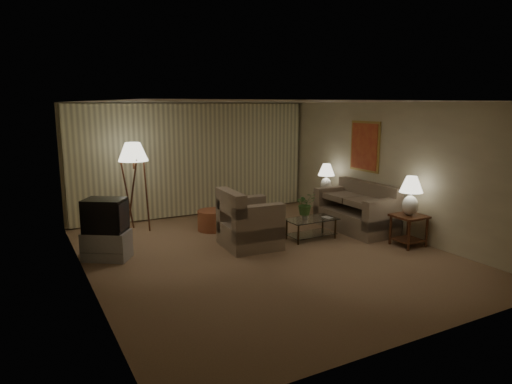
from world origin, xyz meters
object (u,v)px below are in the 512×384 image
Objects in this scene: vase at (305,216)px; coffee_table at (311,226)px; table_lamp_far at (326,176)px; side_table_far at (326,201)px; crt_tv at (105,215)px; tv_cabinet at (107,245)px; floor_lamp at (135,185)px; armchair at (250,224)px; sofa at (355,212)px; side_table_near at (409,225)px; ottoman at (213,220)px; table_lamp_near at (411,192)px.

coffee_table is at bearing 0.00° from vase.
table_lamp_far is 2.05m from coffee_table.
side_table_far is 0.73× the size of crt_tv.
tv_cabinet is at bearing -172.73° from side_table_far.
armchair is at bearing -52.10° from floor_lamp.
sofa is 3.02× the size of side_table_far.
coffee_table is 3.89m from tv_cabinet.
sofa is 0.96× the size of floor_lamp.
tv_cabinet reaches higher than coffee_table.
tv_cabinet is (-3.83, 0.69, -0.03)m from coffee_table.
armchair reaches higher than tv_cabinet.
armchair is 0.62× the size of floor_lamp.
sofa is at bearing -96.84° from side_table_far.
side_table_near is (0.15, -1.35, 0.01)m from sofa.
armchair is 1.33m from coffee_table.
crt_tv is at bearing -120.07° from floor_lamp.
armchair is 1.71× the size of table_lamp_far.
tv_cabinet is 3.75m from vase.
sofa is 5.09m from tv_cabinet.
vase is (-1.37, -0.10, 0.08)m from sofa.
sofa is 1.39m from table_lamp_far.
side_table_near is 0.58× the size of coffee_table.
side_table_near is 1.97m from vase.
ottoman is (-2.84, 0.20, -0.18)m from side_table_far.
floor_lamp reaches higher than coffee_table.
crt_tv reaches higher than ottoman.
ottoman is at bearing 130.57° from vase.
sofa is 3.06m from ottoman.
table_lamp_near is at bearing -39.03° from floor_lamp.
coffee_table is 7.46× the size of vase.
floor_lamp reaches higher than sofa.
armchair is 1.17m from vase.
side_table_far is 0.81× the size of table_lamp_near.
ottoman is (-2.84, 2.80, -0.20)m from side_table_near.
side_table_far is at bearing -62.03° from armchair.
side_table_near is at bearing -90.00° from side_table_far.
side_table_far is 4.36× the size of vase.
crt_tv is (-5.20, 1.94, 0.37)m from side_table_near.
side_table_far is 0.58× the size of coffee_table.
armchair is at bearing -155.82° from table_lamp_far.
side_table_far reaches higher than ottoman.
side_table_near is at bearing -44.54° from ottoman.
floor_lamp is at bearing 141.21° from vase.
side_table_far is at bearing 40.91° from tv_cabinet.
coffee_table is 0.26m from vase.
vase is (-1.52, -1.35, 0.09)m from side_table_far.
sofa is at bearing 27.02° from crt_tv.
tv_cabinet is at bearing -159.98° from ottoman.
armchair reaches higher than ottoman.
table_lamp_far reaches higher than side_table_far.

